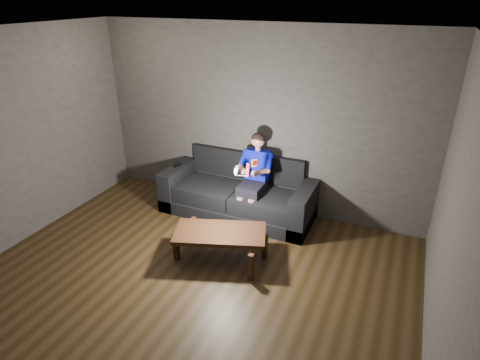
% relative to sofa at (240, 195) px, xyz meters
% --- Properties ---
extents(floor, '(5.00, 5.00, 0.00)m').
position_rel_sofa_xyz_m(floor, '(0.13, -2.17, -0.28)').
color(floor, black).
rests_on(floor, ground).
extents(back_wall, '(5.00, 0.04, 2.70)m').
position_rel_sofa_xyz_m(back_wall, '(0.13, 0.33, 1.07)').
color(back_wall, '#35302F').
rests_on(back_wall, ground).
extents(right_wall, '(0.04, 5.00, 2.70)m').
position_rel_sofa_xyz_m(right_wall, '(2.63, -2.17, 1.07)').
color(right_wall, '#35302F').
rests_on(right_wall, ground).
extents(ceiling, '(5.00, 5.00, 0.02)m').
position_rel_sofa_xyz_m(ceiling, '(0.13, -2.17, 2.42)').
color(ceiling, silver).
rests_on(ceiling, back_wall).
extents(sofa, '(2.25, 0.97, 0.87)m').
position_rel_sofa_xyz_m(sofa, '(0.00, 0.00, 0.00)').
color(sofa, black).
rests_on(sofa, floor).
extents(child, '(0.48, 0.59, 1.19)m').
position_rel_sofa_xyz_m(child, '(0.26, -0.06, 0.47)').
color(child, black).
rests_on(child, sofa).
extents(wii_remote_red, '(0.05, 0.07, 0.18)m').
position_rel_sofa_xyz_m(wii_remote_red, '(0.35, -0.52, 0.68)').
color(wii_remote_red, red).
rests_on(wii_remote_red, child).
extents(nunchuk_white, '(0.07, 0.09, 0.14)m').
position_rel_sofa_xyz_m(nunchuk_white, '(0.17, -0.51, 0.64)').
color(nunchuk_white, white).
rests_on(nunchuk_white, child).
extents(wii_remote_black, '(0.06, 0.16, 0.03)m').
position_rel_sofa_xyz_m(wii_remote_black, '(-1.01, -0.08, 0.34)').
color(wii_remote_black, black).
rests_on(wii_remote_black, sofa).
extents(coffee_table, '(1.22, 0.88, 0.40)m').
position_rel_sofa_xyz_m(coffee_table, '(0.27, -1.19, 0.06)').
color(coffee_table, black).
rests_on(coffee_table, floor).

